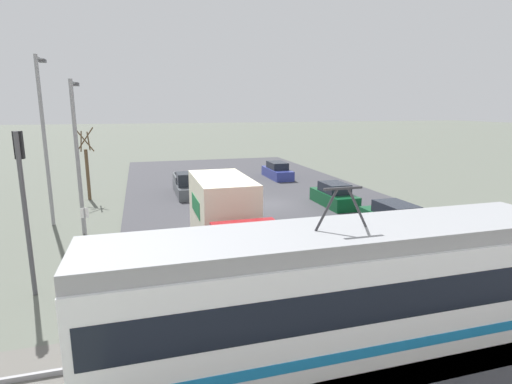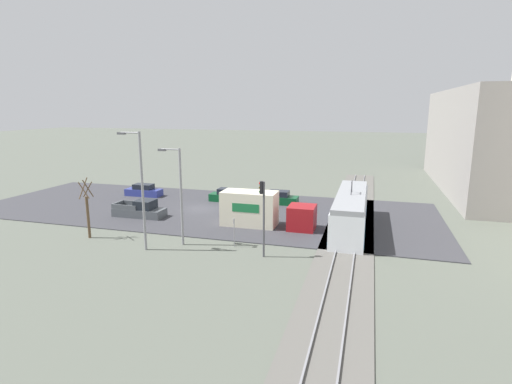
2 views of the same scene
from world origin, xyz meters
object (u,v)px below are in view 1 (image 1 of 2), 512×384
(sedan_car_2, at_px, (395,220))
(sedan_car_0, at_px, (334,196))
(no_parking_sign, at_px, (86,229))
(street_lamp_mid_block, at_px, (77,147))
(sedan_car_1, at_px, (277,171))
(pickup_truck, at_px, (189,186))
(street_tree, at_px, (87,167))
(traffic_light_pole, at_px, (24,193))
(box_truck, at_px, (228,220))
(street_lamp_near_crossing, at_px, (44,131))
(light_rail_tram, at_px, (338,289))

(sedan_car_2, bearing_deg, sedan_car_0, 94.08)
(sedan_car_2, xyz_separation_m, no_parking_sign, (15.58, -0.17, 0.75))
(street_lamp_mid_block, height_order, no_parking_sign, street_lamp_mid_block)
(sedan_car_1, xyz_separation_m, sedan_car_2, (-0.57, 17.79, 0.01))
(pickup_truck, xyz_separation_m, sedan_car_1, (-9.03, -5.13, -0.04))
(pickup_truck, height_order, sedan_car_1, pickup_truck)
(no_parking_sign, bearing_deg, street_tree, -84.29)
(traffic_light_pole, bearing_deg, sedan_car_0, -151.65)
(box_truck, relative_size, traffic_light_pole, 1.53)
(pickup_truck, relative_size, sedan_car_0, 1.26)
(sedan_car_2, bearing_deg, street_lamp_near_crossing, 158.95)
(box_truck, distance_m, sedan_car_1, 20.33)
(light_rail_tram, height_order, box_truck, light_rail_tram)
(pickup_truck, distance_m, sedan_car_1, 10.38)
(box_truck, bearing_deg, sedan_car_0, -142.78)
(box_truck, bearing_deg, pickup_truck, -89.13)
(street_lamp_mid_block, bearing_deg, traffic_light_pole, 83.56)
(sedan_car_0, xyz_separation_m, traffic_light_pole, (16.63, 8.97, 3.05))
(sedan_car_0, bearing_deg, street_tree, -22.82)
(street_tree, bearing_deg, sedan_car_0, 157.18)
(box_truck, xyz_separation_m, street_lamp_mid_block, (6.85, -5.18, 3.06))
(sedan_car_0, distance_m, street_tree, 17.91)
(box_truck, height_order, street_lamp_near_crossing, street_lamp_near_crossing)
(pickup_truck, height_order, sedan_car_2, pickup_truck)
(street_tree, distance_m, street_lamp_mid_block, 8.84)
(traffic_light_pole, relative_size, street_lamp_mid_block, 0.73)
(light_rail_tram, bearing_deg, street_tree, -68.06)
(pickup_truck, relative_size, no_parking_sign, 2.22)
(sedan_car_0, bearing_deg, sedan_car_2, 94.08)
(box_truck, height_order, sedan_car_2, box_truck)
(sedan_car_0, bearing_deg, no_parking_sign, 22.08)
(box_truck, bearing_deg, street_tree, -61.39)
(street_lamp_mid_block, bearing_deg, box_truck, 142.88)
(box_truck, height_order, sedan_car_0, box_truck)
(street_lamp_mid_block, bearing_deg, pickup_truck, -129.83)
(light_rail_tram, xyz_separation_m, pickup_truck, (1.55, -21.37, -0.98))
(sedan_car_0, bearing_deg, pickup_truck, -34.77)
(pickup_truck, height_order, street_lamp_near_crossing, street_lamp_near_crossing)
(box_truck, relative_size, no_parking_sign, 3.70)
(sedan_car_0, bearing_deg, light_rail_tram, 63.16)
(sedan_car_1, height_order, street_tree, street_tree)
(light_rail_tram, height_order, no_parking_sign, light_rail_tram)
(traffic_light_pole, distance_m, street_lamp_mid_block, 7.46)
(pickup_truck, distance_m, sedan_car_2, 15.89)
(street_tree, bearing_deg, traffic_light_pole, 89.29)
(light_rail_tram, height_order, street_tree, street_tree)
(street_lamp_mid_block, xyz_separation_m, no_parking_sign, (-0.67, 4.52, -3.20))
(light_rail_tram, height_order, sedan_car_1, light_rail_tram)
(street_tree, relative_size, street_lamp_near_crossing, 0.56)
(no_parking_sign, bearing_deg, street_lamp_near_crossing, -69.09)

